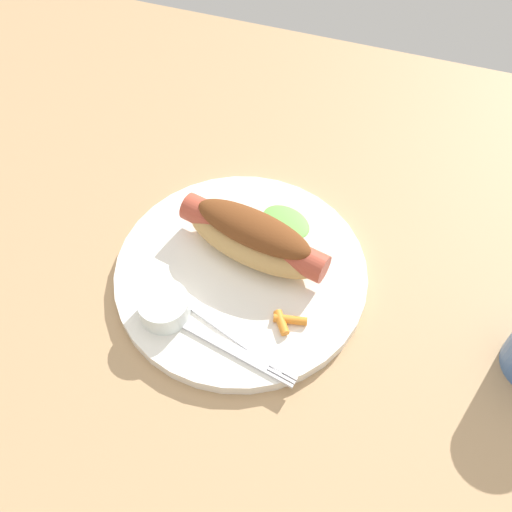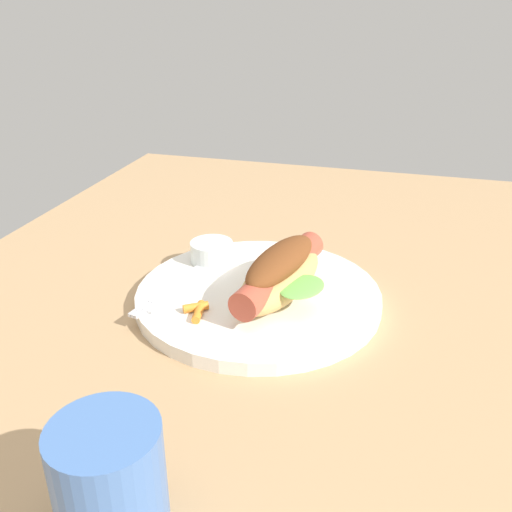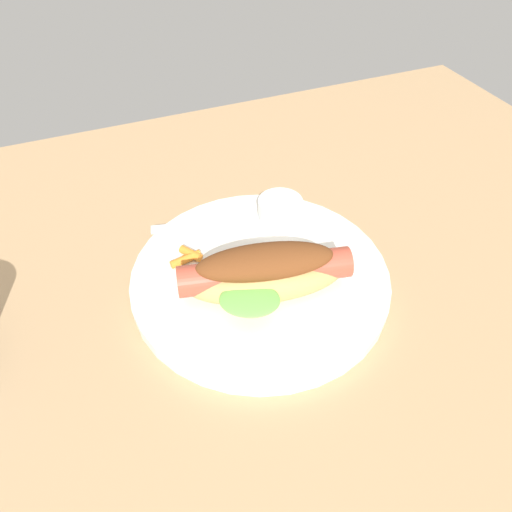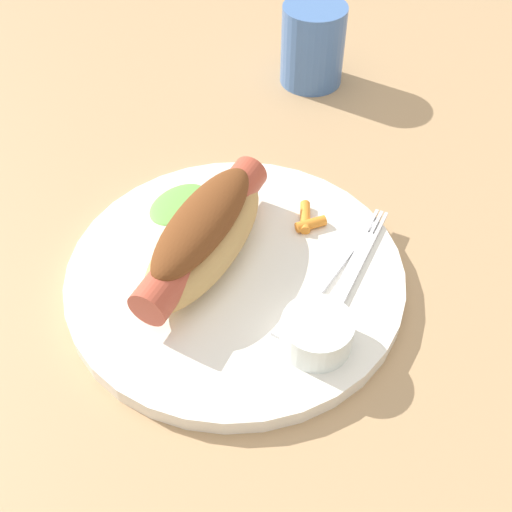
{
  "view_description": "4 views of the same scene",
  "coord_description": "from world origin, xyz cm",
  "px_view_note": "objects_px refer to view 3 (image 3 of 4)",
  "views": [
    {
      "loc": [
        -11.94,
        39.39,
        59.5
      ],
      "look_at": [
        0.29,
        1.9,
        3.83
      ],
      "focal_mm": 42.88,
      "sensor_mm": 36.0,
      "label": 1
    },
    {
      "loc": [
        -54.56,
        -12.74,
        33.9
      ],
      "look_at": [
        3.64,
        3.57,
        5.16
      ],
      "focal_mm": 39.49,
      "sensor_mm": 36.0,
      "label": 2
    },
    {
      "loc": [
        -12.45,
        -31.26,
        40.14
      ],
      "look_at": [
        0.64,
        1.1,
        6.14
      ],
      "focal_mm": 33.38,
      "sensor_mm": 36.0,
      "label": 3
    },
    {
      "loc": [
        36.39,
        12.67,
        42.25
      ],
      "look_at": [
        1.93,
        4.63,
        3.85
      ],
      "focal_mm": 44.55,
      "sensor_mm": 36.0,
      "label": 4
    }
  ],
  "objects_px": {
    "hot_dog": "(265,273)",
    "carrot_garnish": "(188,256)",
    "sauce_ramekin": "(280,209)",
    "fork": "(216,223)",
    "knife": "(228,232)",
    "plate": "(260,277)"
  },
  "relations": [
    {
      "from": "knife",
      "to": "fork",
      "type": "bearing_deg",
      "value": -47.36
    },
    {
      "from": "sauce_ramekin",
      "to": "knife",
      "type": "relative_size",
      "value": 0.36
    },
    {
      "from": "plate",
      "to": "sauce_ramekin",
      "type": "xyz_separation_m",
      "value": [
        0.06,
        0.08,
        0.02
      ]
    },
    {
      "from": "plate",
      "to": "carrot_garnish",
      "type": "xyz_separation_m",
      "value": [
        -0.07,
        0.05,
        0.01
      ]
    },
    {
      "from": "fork",
      "to": "knife",
      "type": "xyz_separation_m",
      "value": [
        0.01,
        -0.02,
        -0.0
      ]
    },
    {
      "from": "hot_dog",
      "to": "carrot_garnish",
      "type": "bearing_deg",
      "value": -39.3
    },
    {
      "from": "sauce_ramekin",
      "to": "fork",
      "type": "height_order",
      "value": "sauce_ramekin"
    },
    {
      "from": "plate",
      "to": "fork",
      "type": "relative_size",
      "value": 1.89
    },
    {
      "from": "plate",
      "to": "knife",
      "type": "height_order",
      "value": "knife"
    },
    {
      "from": "fork",
      "to": "hot_dog",
      "type": "bearing_deg",
      "value": 108.19
    },
    {
      "from": "carrot_garnish",
      "to": "knife",
      "type": "bearing_deg",
      "value": 24.58
    },
    {
      "from": "hot_dog",
      "to": "sauce_ramekin",
      "type": "bearing_deg",
      "value": -109.23
    },
    {
      "from": "sauce_ramekin",
      "to": "fork",
      "type": "xyz_separation_m",
      "value": [
        -0.08,
        0.02,
        -0.01
      ]
    },
    {
      "from": "hot_dog",
      "to": "sauce_ramekin",
      "type": "xyz_separation_m",
      "value": [
        0.07,
        0.11,
        -0.02
      ]
    },
    {
      "from": "plate",
      "to": "sauce_ramekin",
      "type": "distance_m",
      "value": 0.1
    },
    {
      "from": "fork",
      "to": "sauce_ramekin",
      "type": "bearing_deg",
      "value": 179.69
    },
    {
      "from": "plate",
      "to": "fork",
      "type": "height_order",
      "value": "fork"
    },
    {
      "from": "plate",
      "to": "carrot_garnish",
      "type": "relative_size",
      "value": 7.52
    },
    {
      "from": "fork",
      "to": "carrot_garnish",
      "type": "xyz_separation_m",
      "value": [
        -0.05,
        -0.05,
        0.0
      ]
    },
    {
      "from": "fork",
      "to": "knife",
      "type": "height_order",
      "value": "same"
    },
    {
      "from": "knife",
      "to": "carrot_garnish",
      "type": "height_order",
      "value": "carrot_garnish"
    },
    {
      "from": "knife",
      "to": "plate",
      "type": "bearing_deg",
      "value": 117.82
    }
  ]
}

